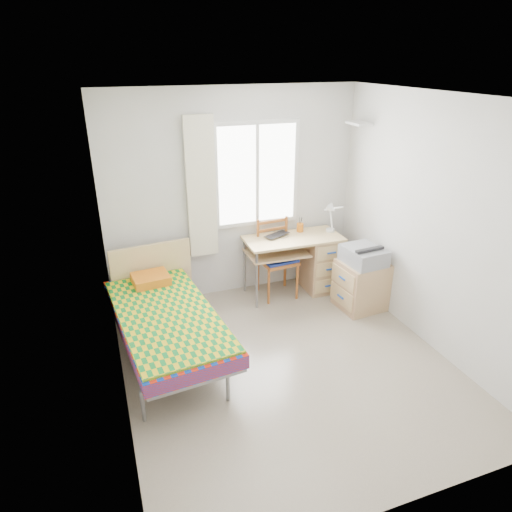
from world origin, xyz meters
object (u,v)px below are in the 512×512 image
at_px(desk, 315,259).
at_px(cabinet, 362,285).
at_px(bed, 165,316).
at_px(chair, 277,254).
at_px(printer, 364,255).

xyz_separation_m(desk, cabinet, (0.32, -0.65, -0.12)).
height_order(bed, chair, chair).
height_order(bed, printer, bed).
relative_size(bed, desk, 1.67).
bearing_deg(printer, cabinet, 23.77).
xyz_separation_m(bed, desk, (2.12, 0.75, -0.00)).
distance_m(bed, printer, 2.42).
height_order(desk, printer, printer).
distance_m(desk, chair, 0.56).
bearing_deg(bed, chair, 21.11).
bearing_deg(chair, desk, -9.91).
bearing_deg(bed, cabinet, -3.40).
xyz_separation_m(chair, printer, (0.83, -0.71, 0.15)).
height_order(chair, cabinet, chair).
distance_m(cabinet, printer, 0.41).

